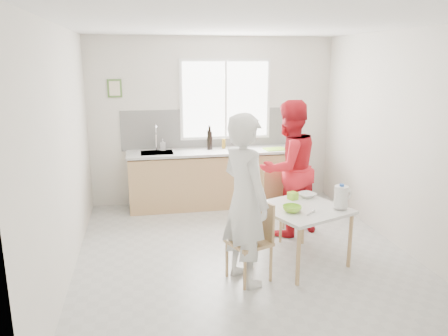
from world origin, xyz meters
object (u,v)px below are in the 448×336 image
(bowl_green, at_px, (292,209))
(chair_far, at_px, (280,200))
(bowl_white, at_px, (307,195))
(wine_bottle_b, at_px, (210,140))
(person_red, at_px, (288,168))
(milk_jug, at_px, (341,197))
(wine_bottle_a, at_px, (209,140))
(chair_left, at_px, (254,237))
(person_white, at_px, (245,200))
(dining_table, at_px, (302,213))

(bowl_green, bearing_deg, chair_far, 79.25)
(bowl_green, relative_size, bowl_white, 0.99)
(chair_far, relative_size, wine_bottle_b, 2.94)
(person_red, relative_size, bowl_green, 8.53)
(bowl_white, distance_m, milk_jug, 0.55)
(wine_bottle_a, bearing_deg, milk_jug, -65.70)
(chair_far, xyz_separation_m, wine_bottle_b, (-0.72, 1.45, 0.58))
(chair_far, distance_m, wine_bottle_a, 1.73)
(chair_left, height_order, person_white, person_white)
(dining_table, height_order, chair_left, chair_left)
(bowl_white, height_order, milk_jug, milk_jug)
(bowl_white, bearing_deg, person_white, -145.64)
(person_white, bearing_deg, wine_bottle_b, -22.84)
(dining_table, relative_size, person_white, 0.63)
(dining_table, height_order, bowl_green, bowl_green)
(chair_left, height_order, wine_bottle_b, wine_bottle_b)
(chair_far, height_order, person_red, person_red)
(wine_bottle_a, distance_m, wine_bottle_b, 0.02)
(bowl_white, distance_m, wine_bottle_a, 2.22)
(milk_jug, height_order, wine_bottle_a, wine_bottle_a)
(chair_left, distance_m, wine_bottle_a, 2.66)
(person_red, bearing_deg, bowl_white, 73.28)
(wine_bottle_a, bearing_deg, wine_bottle_b, 0.76)
(milk_jug, bearing_deg, chair_left, 164.40)
(person_red, bearing_deg, wine_bottle_b, -81.28)
(bowl_white, bearing_deg, dining_table, -118.55)
(bowl_white, xyz_separation_m, wine_bottle_b, (-0.88, 1.99, 0.36))
(bowl_green, bearing_deg, wine_bottle_b, 102.17)
(chair_far, relative_size, person_white, 0.48)
(dining_table, bearing_deg, wine_bottle_b, 106.62)
(person_white, xyz_separation_m, milk_jug, (1.16, 0.16, -0.08))
(wine_bottle_b, bearing_deg, wine_bottle_a, -179.24)
(dining_table, xyz_separation_m, milk_jug, (0.40, -0.14, 0.22))
(dining_table, distance_m, milk_jug, 0.48)
(milk_jug, relative_size, wine_bottle_a, 0.86)
(dining_table, bearing_deg, chair_far, 88.45)
(person_red, relative_size, wine_bottle_b, 6.10)
(person_white, relative_size, person_red, 1.00)
(bowl_white, bearing_deg, milk_jug, -65.78)
(person_red, xyz_separation_m, wine_bottle_a, (-0.85, 1.42, 0.16))
(wine_bottle_a, bearing_deg, chair_left, -88.29)
(dining_table, bearing_deg, person_white, -158.35)
(person_white, bearing_deg, milk_jug, -103.96)
(chair_left, distance_m, wine_bottle_b, 2.66)
(wine_bottle_b, bearing_deg, bowl_white, -66.08)
(dining_table, bearing_deg, bowl_green, -144.32)
(chair_far, height_order, bowl_green, chair_far)
(dining_table, height_order, bowl_white, bowl_white)
(bowl_green, relative_size, wine_bottle_b, 0.72)
(dining_table, height_order, person_white, person_white)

